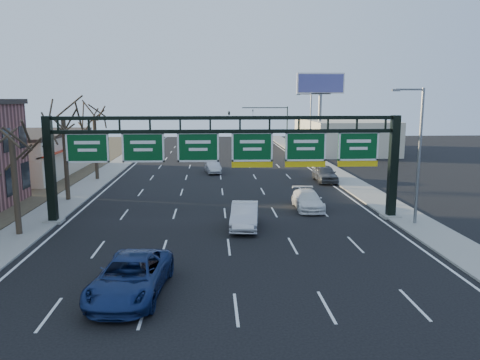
{
  "coord_description": "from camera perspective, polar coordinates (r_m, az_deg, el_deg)",
  "views": [
    {
      "loc": [
        -0.9,
        -23.53,
        8.34
      ],
      "look_at": [
        0.87,
        5.78,
        3.2
      ],
      "focal_mm": 35.0,
      "sensor_mm": 36.0,
      "label": 1
    }
  ],
  "objects": [
    {
      "name": "tree_mid",
      "position": [
        40.33,
        -20.86,
        8.6
      ],
      "size": [
        3.6,
        3.6,
        9.24
      ],
      "color": "#30241A",
      "rests_on": "sidewalk_left"
    },
    {
      "name": "tree_gantry",
      "position": [
        30.94,
        -26.26,
        6.64
      ],
      "size": [
        3.6,
        3.6,
        8.48
      ],
      "color": "#30241A",
      "rests_on": "sidewalk_left"
    },
    {
      "name": "sidewalk_right",
      "position": [
        46.38,
        13.79,
        -0.65
      ],
      "size": [
        3.0,
        120.0,
        0.12
      ],
      "primitive_type": "cube",
      "color": "gray",
      "rests_on": "ground"
    },
    {
      "name": "sidewalk_left",
      "position": [
        45.88,
        -18.42,
        -0.99
      ],
      "size": [
        3.0,
        120.0,
        0.12
      ],
      "primitive_type": "cube",
      "color": "gray",
      "rests_on": "ground"
    },
    {
      "name": "sign_gantry",
      "position": [
        31.77,
        -1.52,
        3.22
      ],
      "size": [
        24.6,
        1.2,
        7.2
      ],
      "color": "black",
      "rests_on": "ground"
    },
    {
      "name": "cream_strip",
      "position": [
        56.74,
        -24.73,
        2.97
      ],
      "size": [
        10.9,
        18.4,
        4.7
      ],
      "color": "beige",
      "rests_on": "ground"
    },
    {
      "name": "car_silver_distant",
      "position": [
        53.01,
        -3.36,
        1.6
      ],
      "size": [
        2.06,
        4.32,
        1.37
      ],
      "primitive_type": "imported",
      "rotation": [
        0.0,
        0.0,
        0.15
      ],
      "color": "#A9AAAE",
      "rests_on": "ground"
    },
    {
      "name": "traffic_signal_mast",
      "position": [
        78.86,
        1.36,
        7.86
      ],
      "size": [
        10.16,
        0.54,
        7.0
      ],
      "color": "black",
      "rests_on": "ground"
    },
    {
      "name": "lane_markings",
      "position": [
        44.33,
        -2.23,
        -0.92
      ],
      "size": [
        21.6,
        120.0,
        0.01
      ],
      "primitive_type": "cube",
      "color": "white",
      "rests_on": "ground"
    },
    {
      "name": "billboard_right",
      "position": [
        70.34,
        9.77,
        10.37
      ],
      "size": [
        7.0,
        0.5,
        12.0
      ],
      "color": "slate",
      "rests_on": "ground"
    },
    {
      "name": "car_grey_far",
      "position": [
        48.06,
        10.32,
        0.78
      ],
      "size": [
        2.05,
        4.93,
        1.67
      ],
      "primitive_type": "imported",
      "rotation": [
        0.0,
        0.0,
        -0.02
      ],
      "color": "#444649",
      "rests_on": "ground"
    },
    {
      "name": "streetlight_far",
      "position": [
        65.01,
        8.48,
        6.95
      ],
      "size": [
        2.15,
        0.22,
        9.0
      ],
      "color": "slate",
      "rests_on": "sidewalk_right"
    },
    {
      "name": "car_blue_suv",
      "position": [
        20.88,
        -13.18,
        -11.41
      ],
      "size": [
        3.37,
        6.27,
        1.67
      ],
      "primitive_type": "imported",
      "rotation": [
        0.0,
        0.0,
        -0.1
      ],
      "color": "navy",
      "rests_on": "ground"
    },
    {
      "name": "streetlight_near",
      "position": [
        32.58,
        20.83,
        3.54
      ],
      "size": [
        2.15,
        0.22,
        9.0
      ],
      "color": "slate",
      "rests_on": "sidewalk_right"
    },
    {
      "name": "building_right_distant",
      "position": [
        76.67,
        12.43,
        5.33
      ],
      "size": [
        12.0,
        20.0,
        5.0
      ],
      "primitive_type": "cube",
      "color": "beige",
      "rests_on": "ground"
    },
    {
      "name": "tree_far",
      "position": [
        49.98,
        -17.42,
        8.5
      ],
      "size": [
        3.6,
        3.6,
        8.86
      ],
      "color": "#30241A",
      "rests_on": "sidewalk_left"
    },
    {
      "name": "ground",
      "position": [
        24.98,
        -1.2,
        -9.57
      ],
      "size": [
        160.0,
        160.0,
        0.0
      ],
      "primitive_type": "plane",
      "color": "black",
      "rests_on": "ground"
    },
    {
      "name": "car_white_wagon",
      "position": [
        36.01,
        8.25,
        -2.42
      ],
      "size": [
        2.03,
        4.88,
        1.41
      ],
      "primitive_type": "imported",
      "rotation": [
        0.0,
        0.0,
        -0.01
      ],
      "color": "white",
      "rests_on": "ground"
    },
    {
      "name": "car_silver_sedan",
      "position": [
        30.56,
        0.57,
        -4.34
      ],
      "size": [
        2.22,
        5.06,
        1.62
      ],
      "primitive_type": "imported",
      "rotation": [
        0.0,
        0.0,
        -0.11
      ],
      "color": "#B8B8BD",
      "rests_on": "ground"
    }
  ]
}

